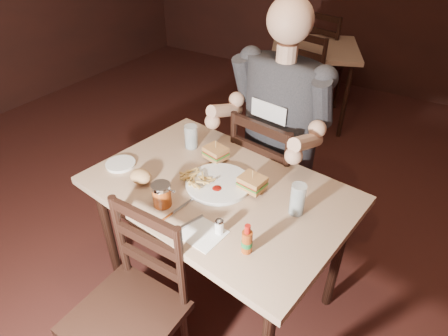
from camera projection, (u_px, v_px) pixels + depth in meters
The scene contains 23 objects.
room_shell at pixel (161, 46), 1.51m from camera, with size 7.00×7.00×7.00m.
main_table at pixel (219, 200), 1.83m from camera, with size 1.31×0.96×0.77m.
bg_table at pixel (314, 55), 3.60m from camera, with size 1.05×1.05×0.77m.
chair_far at pixel (276, 179), 2.32m from camera, with size 0.44×0.48×0.95m, color black, non-canonical shape.
chair_near at pixel (125, 317), 1.57m from camera, with size 0.42×0.46×0.90m, color black, non-canonical shape.
bg_chair_far at pixel (330, 58), 4.09m from camera, with size 0.45×0.50×0.98m, color black, non-canonical shape.
bg_chair_near at pixel (288, 94), 3.34m from camera, with size 0.45×0.49×0.97m, color black, non-canonical shape.
diner at pixel (278, 102), 1.97m from camera, with size 0.60×0.47×1.05m, color #343238, non-canonical shape.
dinner_plate at pixel (219, 184), 1.78m from camera, with size 0.31×0.31×0.02m, color white.
sandwich_left at pixel (216, 149), 1.93m from camera, with size 0.11×0.09×0.10m, color #B88449, non-canonical shape.
sandwich_right at pixel (252, 179), 1.72m from camera, with size 0.11×0.09×0.10m, color #B88449, non-canonical shape.
fries_pile at pixel (194, 178), 1.78m from camera, with size 0.23×0.16×0.04m, color #E0B357, non-canonical shape.
ketchup_dollop at pixel (217, 188), 1.73m from camera, with size 0.05×0.05×0.01m, color maroon.
glass_left at pixel (191, 137), 2.04m from camera, with size 0.07×0.07×0.13m, color silver.
glass_right at pixel (298, 199), 1.59m from camera, with size 0.06×0.06×0.15m, color silver.
hot_sauce at pixel (247, 239), 1.41m from camera, with size 0.04×0.04×0.14m, color #933B11, non-canonical shape.
salt_shaker at pixel (219, 226), 1.51m from camera, with size 0.04×0.04×0.07m, color white, non-canonical shape.
syrup_dispenser at pixel (162, 195), 1.64m from camera, with size 0.09×0.09×0.11m, color #933B11, non-canonical shape.
napkin at pixel (203, 234), 1.52m from camera, with size 0.16×0.15×0.00m, color white.
knife at pixel (180, 208), 1.65m from camera, with size 0.01×0.21×0.01m, color silver.
fork at pixel (186, 225), 1.56m from camera, with size 0.01×0.18×0.01m, color silver.
side_plate at pixel (121, 165), 1.92m from camera, with size 0.15×0.15×0.01m, color white.
bread_roll at pixel (141, 176), 1.78m from camera, with size 0.11×0.09×0.06m, color tan.
Camera 1 is at (1.03, -1.15, 1.87)m, focal length 30.00 mm.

